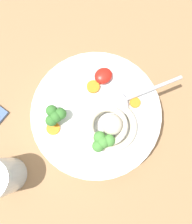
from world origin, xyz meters
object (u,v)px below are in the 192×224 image
soup_bowl (96,115)px  noodle_pile (110,125)px  soup_spoon (124,100)px  drinking_glass (0,177)px

soup_bowl → noodle_pile: bearing=96.3°
soup_spoon → drinking_glass: drinking_glass is taller
soup_spoon → drinking_glass: size_ratio=1.68×
noodle_pile → drinking_glass: 24.85cm
drinking_glass → soup_bowl: bearing=177.3°
soup_bowl → noodle_pile: (-0.46, 4.21, 4.59)cm
noodle_pile → soup_spoon: noodle_pile is taller
soup_bowl → drinking_glass: drinking_glass is taller
noodle_pile → drinking_glass: size_ratio=1.12×
soup_spoon → drinking_glass: 29.90cm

